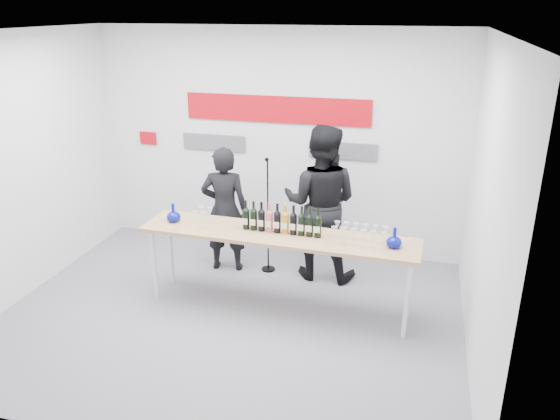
{
  "coord_description": "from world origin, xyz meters",
  "views": [
    {
      "loc": [
        1.89,
        -4.93,
        3.24
      ],
      "look_at": [
        0.46,
        0.42,
        1.15
      ],
      "focal_mm": 35.0,
      "sensor_mm": 36.0,
      "label": 1
    }
  ],
  "objects_px": {
    "tasting_table": "(278,239)",
    "presenter_left": "(225,210)",
    "presenter_right": "(321,203)",
    "mic_stand": "(268,237)"
  },
  "relations": [
    {
      "from": "presenter_left",
      "to": "presenter_right",
      "type": "distance_m",
      "value": 1.22
    },
    {
      "from": "presenter_left",
      "to": "mic_stand",
      "type": "relative_size",
      "value": 1.07
    },
    {
      "from": "tasting_table",
      "to": "presenter_left",
      "type": "xyz_separation_m",
      "value": [
        -0.91,
        0.8,
        -0.03
      ]
    },
    {
      "from": "presenter_right",
      "to": "mic_stand",
      "type": "distance_m",
      "value": 0.83
    },
    {
      "from": "tasting_table",
      "to": "presenter_right",
      "type": "xyz_separation_m",
      "value": [
        0.29,
        0.92,
        0.12
      ]
    },
    {
      "from": "mic_stand",
      "to": "presenter_right",
      "type": "bearing_deg",
      "value": 10.9
    },
    {
      "from": "presenter_left",
      "to": "mic_stand",
      "type": "xyz_separation_m",
      "value": [
        0.55,
        0.07,
        -0.35
      ]
    },
    {
      "from": "presenter_right",
      "to": "mic_stand",
      "type": "bearing_deg",
      "value": 5.35
    },
    {
      "from": "presenter_left",
      "to": "mic_stand",
      "type": "distance_m",
      "value": 0.65
    },
    {
      "from": "tasting_table",
      "to": "presenter_left",
      "type": "relative_size",
      "value": 1.89
    }
  ]
}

